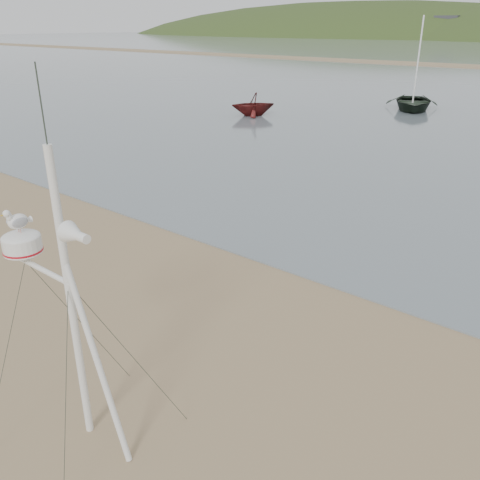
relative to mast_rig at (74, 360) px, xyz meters
The scene contains 4 objects.
ground 2.69m from the mast_rig, 125.16° to the left, with size 560.00×560.00×0.00m, color #876E4E.
mast_rig is the anchor object (origin of this frame).
boat_dark 32.03m from the mast_rig, 104.17° to the left, with size 3.44×1.00×4.81m, color black.
boat_red 26.81m from the mast_rig, 123.01° to the left, with size 2.29×1.40×2.66m, color #501312.
Camera 1 is at (6.67, -4.88, 5.35)m, focal length 38.00 mm.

